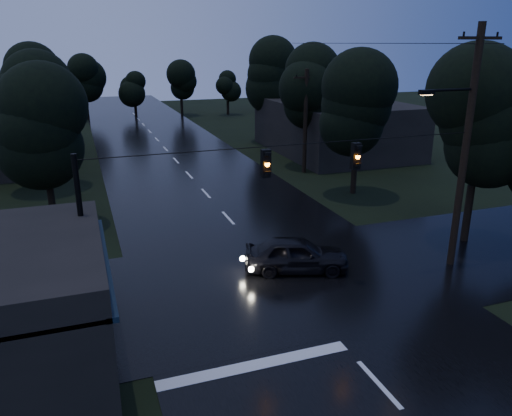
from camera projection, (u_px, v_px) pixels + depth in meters
main_road at (189, 175)px, 36.50m from camera, size 12.00×120.00×0.02m
cross_street at (284, 280)px, 20.41m from camera, size 60.00×9.00×0.02m
building_far_right at (335, 127)px, 43.85m from camera, size 10.00×14.00×4.40m
utility_pole_main at (464, 146)px, 20.22m from camera, size 3.50×0.30×10.00m
utility_pole_far at (305, 120)px, 36.14m from camera, size 2.00×0.30×7.50m
anchor_pole_left at (84, 245)px, 16.18m from camera, size 0.18×0.18×6.00m
span_signals at (311, 159)px, 18.03m from camera, size 15.00×0.37×1.12m
tree_corner_near at (481, 118)px, 22.60m from camera, size 4.48×4.48×9.44m
tree_left_a at (42, 127)px, 24.83m from camera, size 3.92×3.92×8.26m
tree_left_b at (37, 102)px, 31.68m from camera, size 4.20×4.20×8.85m
tree_left_c at (35, 85)px, 40.31m from camera, size 4.48×4.48×9.44m
tree_right_a at (358, 105)px, 30.45m from camera, size 4.20×4.20×8.85m
tree_right_b at (311, 88)px, 37.67m from camera, size 4.48×4.48×9.44m
tree_right_c at (270, 75)px, 46.69m from camera, size 4.76×4.76×10.03m
car at (297, 254)px, 21.02m from camera, size 4.70×3.06×1.49m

